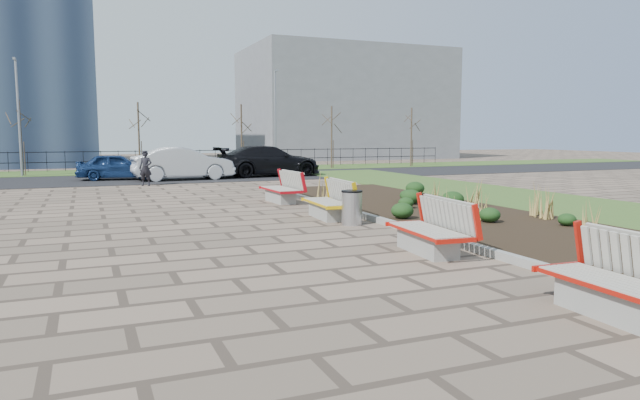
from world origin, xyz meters
name	(u,v)px	position (x,y,z in m)	size (l,w,h in m)	color
ground	(303,287)	(0.00, 0.00, 0.00)	(120.00, 120.00, 0.00)	#746050
planting_bed	(455,216)	(6.25, 5.00, 0.05)	(4.50, 18.00, 0.10)	black
planting_curb	(378,220)	(3.92, 5.00, 0.07)	(0.16, 18.00, 0.15)	gray
grass_verge_near	(586,208)	(11.00, 5.00, 0.02)	(5.00, 38.00, 0.04)	#33511E
grass_verge_far	(138,171)	(0.00, 28.00, 0.02)	(80.00, 5.00, 0.04)	#33511E
road	(148,179)	(0.00, 22.00, 0.01)	(80.00, 7.00, 0.02)	black
bench_a	(618,279)	(3.00, -2.82, 0.50)	(0.90, 2.10, 1.00)	#B7160C
bench_b	(427,227)	(3.00, 1.34, 0.50)	(0.90, 2.10, 1.00)	red
bench_c	(327,200)	(3.00, 6.17, 0.50)	(0.90, 2.10, 1.00)	#EEB70C
bench_d	(280,187)	(3.00, 10.08, 0.50)	(0.90, 2.10, 1.00)	red
litter_bin	(352,208)	(3.15, 4.94, 0.42)	(0.51, 0.51, 0.84)	#B2B2B7
pedestrian	(146,168)	(-0.49, 18.06, 0.76)	(0.56, 0.37, 1.53)	black
car_blue	(117,166)	(-1.45, 21.87, 0.66)	(1.52, 3.77, 1.28)	navy
car_silver	(183,163)	(1.53, 20.62, 0.81)	(1.68, 4.81, 1.58)	#B7BABF
car_black	(269,161)	(6.11, 21.34, 0.82)	(2.26, 5.55, 1.61)	black
tree_b	(21,138)	(-6.00, 26.50, 2.04)	(1.40, 1.40, 4.00)	#4C3D2D
tree_c	(139,138)	(0.00, 26.50, 2.04)	(1.40, 1.40, 4.00)	#4C3D2D
tree_d	(242,137)	(6.00, 26.50, 2.04)	(1.40, 1.40, 4.00)	#4C3D2D
tree_e	(332,137)	(12.00, 26.50, 2.04)	(1.40, 1.40, 4.00)	#4C3D2D
tree_f	(411,137)	(18.00, 26.50, 2.04)	(1.40, 1.40, 4.00)	#4C3D2D
lamp_west	(19,119)	(-6.00, 26.00, 3.04)	(0.24, 0.60, 6.00)	gray
lamp_east	(275,121)	(8.00, 26.00, 3.04)	(0.24, 0.60, 6.00)	gray
railing_fence	(136,160)	(0.00, 29.50, 0.64)	(44.00, 0.10, 1.20)	black
building_grey	(344,105)	(20.00, 42.00, 5.00)	(18.00, 12.00, 10.00)	slate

